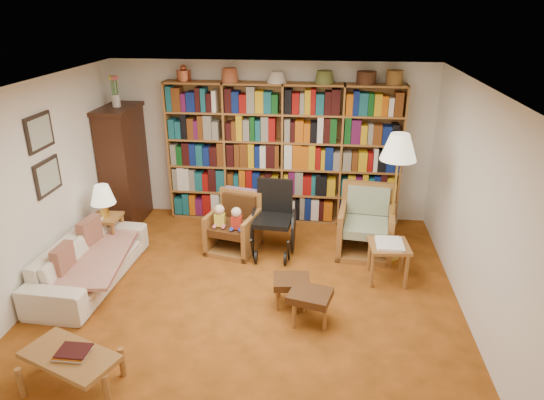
# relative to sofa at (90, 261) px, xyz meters

# --- Properties ---
(floor) EXTENTS (5.00, 5.00, 0.00)m
(floor) POSITION_rel_sofa_xyz_m (2.05, -0.18, -0.28)
(floor) COLOR #A45019
(floor) RESTS_ON ground
(ceiling) EXTENTS (5.00, 5.00, 0.00)m
(ceiling) POSITION_rel_sofa_xyz_m (2.05, -0.18, 2.22)
(ceiling) COLOR silver
(ceiling) RESTS_ON wall_back
(wall_back) EXTENTS (5.00, 0.00, 5.00)m
(wall_back) POSITION_rel_sofa_xyz_m (2.05, 2.32, 0.97)
(wall_back) COLOR white
(wall_back) RESTS_ON floor
(wall_front) EXTENTS (5.00, 0.00, 5.00)m
(wall_front) POSITION_rel_sofa_xyz_m (2.05, -2.68, 0.97)
(wall_front) COLOR white
(wall_front) RESTS_ON floor
(wall_left) EXTENTS (0.00, 5.00, 5.00)m
(wall_left) POSITION_rel_sofa_xyz_m (-0.45, -0.18, 0.97)
(wall_left) COLOR white
(wall_left) RESTS_ON floor
(wall_right) EXTENTS (0.00, 5.00, 5.00)m
(wall_right) POSITION_rel_sofa_xyz_m (4.55, -0.18, 0.97)
(wall_right) COLOR white
(wall_right) RESTS_ON floor
(bookshelf) EXTENTS (3.60, 0.30, 2.42)m
(bookshelf) POSITION_rel_sofa_xyz_m (2.25, 2.15, 0.89)
(bookshelf) COLOR olive
(bookshelf) RESTS_ON floor
(curio_cabinet) EXTENTS (0.50, 0.95, 2.40)m
(curio_cabinet) POSITION_rel_sofa_xyz_m (-0.20, 1.82, 0.67)
(curio_cabinet) COLOR #3A1B0F
(curio_cabinet) RESTS_ON floor
(framed_pictures) EXTENTS (0.03, 0.52, 0.97)m
(framed_pictures) POSITION_rel_sofa_xyz_m (-0.43, 0.12, 1.34)
(framed_pictures) COLOR black
(framed_pictures) RESTS_ON wall_left
(sofa) EXTENTS (1.96, 0.84, 0.56)m
(sofa) POSITION_rel_sofa_xyz_m (0.00, 0.00, 0.00)
(sofa) COLOR beige
(sofa) RESTS_ON floor
(sofa_throw) EXTENTS (0.97, 1.57, 0.04)m
(sofa_throw) POSITION_rel_sofa_xyz_m (0.05, 0.00, 0.02)
(sofa_throw) COLOR beige
(sofa_throw) RESTS_ON sofa
(cushion_left) EXTENTS (0.18, 0.40, 0.39)m
(cushion_left) POSITION_rel_sofa_xyz_m (-0.13, 0.35, 0.17)
(cushion_left) COLOR maroon
(cushion_left) RESTS_ON sofa
(cushion_right) EXTENTS (0.12, 0.36, 0.35)m
(cushion_right) POSITION_rel_sofa_xyz_m (-0.13, -0.35, 0.17)
(cushion_right) COLOR maroon
(cushion_right) RESTS_ON sofa
(side_table_lamp) EXTENTS (0.40, 0.40, 0.54)m
(side_table_lamp) POSITION_rel_sofa_xyz_m (-0.10, 0.78, 0.12)
(side_table_lamp) COLOR olive
(side_table_lamp) RESTS_ON floor
(table_lamp) EXTENTS (0.34, 0.34, 0.46)m
(table_lamp) POSITION_rel_sofa_xyz_m (-0.10, 0.78, 0.57)
(table_lamp) COLOR gold
(table_lamp) RESTS_ON side_table_lamp
(armchair_leather) EXTENTS (0.81, 0.82, 0.83)m
(armchair_leather) POSITION_rel_sofa_xyz_m (1.66, 1.09, 0.06)
(armchair_leather) COLOR olive
(armchair_leather) RESTS_ON floor
(armchair_sage) EXTENTS (0.84, 0.87, 0.94)m
(armchair_sage) POSITION_rel_sofa_xyz_m (3.51, 1.23, 0.08)
(armchair_sage) COLOR olive
(armchair_sage) RESTS_ON floor
(wheelchair) EXTENTS (0.59, 0.82, 1.03)m
(wheelchair) POSITION_rel_sofa_xyz_m (2.22, 1.08, 0.19)
(wheelchair) COLOR black
(wheelchair) RESTS_ON floor
(floor_lamp) EXTENTS (0.47, 0.47, 1.77)m
(floor_lamp) POSITION_rel_sofa_xyz_m (3.83, 1.00, 1.25)
(floor_lamp) COLOR gold
(floor_lamp) RESTS_ON floor
(side_table_papers) EXTENTS (0.53, 0.53, 0.53)m
(side_table_papers) POSITION_rel_sofa_xyz_m (3.74, 0.43, 0.14)
(side_table_papers) COLOR olive
(side_table_papers) RESTS_ON floor
(footstool_a) EXTENTS (0.45, 0.39, 0.35)m
(footstool_a) POSITION_rel_sofa_xyz_m (2.57, -0.26, 0.01)
(footstool_a) COLOR #442912
(footstool_a) RESTS_ON floor
(footstool_b) EXTENTS (0.52, 0.48, 0.38)m
(footstool_b) POSITION_rel_sofa_xyz_m (2.80, -0.56, 0.03)
(footstool_b) COLOR #442912
(footstool_b) RESTS_ON floor
(coffee_table) EXTENTS (0.99, 0.74, 0.41)m
(coffee_table) POSITION_rel_sofa_xyz_m (0.66, -1.77, 0.03)
(coffee_table) COLOR olive
(coffee_table) RESTS_ON floor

